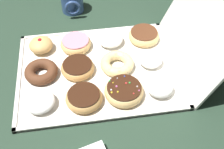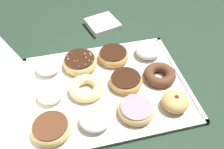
# 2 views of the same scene
# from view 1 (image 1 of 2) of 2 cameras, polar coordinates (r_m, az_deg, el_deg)

# --- Properties ---
(ground_plane) EXTENTS (3.00, 3.00, 0.00)m
(ground_plane) POSITION_cam_1_polar(r_m,az_deg,el_deg) (0.95, -2.89, 0.71)
(ground_plane) COLOR #233828
(donut_box) EXTENTS (0.41, 0.53, 0.01)m
(donut_box) POSITION_cam_1_polar(r_m,az_deg,el_deg) (0.95, -2.90, 0.93)
(donut_box) COLOR silver
(donut_box) RESTS_ON ground
(box_lid_open) EXTENTS (0.41, 0.19, 0.49)m
(box_lid_open) POSITION_cam_1_polar(r_m,az_deg,el_deg) (0.89, 21.06, 13.94)
(box_lid_open) COLOR silver
(box_lid_open) RESTS_ON ground
(jelly_filled_donut_0) EXTENTS (0.08, 0.08, 0.05)m
(jelly_filled_donut_0) POSITION_cam_1_polar(r_m,az_deg,el_deg) (1.03, -14.35, 5.89)
(jelly_filled_donut_0) COLOR tan
(jelly_filled_donut_0) RESTS_ON donut_box
(chocolate_cake_ring_donut_1) EXTENTS (0.11, 0.11, 0.03)m
(chocolate_cake_ring_donut_1) POSITION_cam_1_polar(r_m,az_deg,el_deg) (0.94, -14.30, 0.73)
(chocolate_cake_ring_donut_1) COLOR #59331E
(chocolate_cake_ring_donut_1) RESTS_ON donut_box
(powdered_filled_donut_2) EXTENTS (0.09, 0.09, 0.04)m
(powdered_filled_donut_2) POSITION_cam_1_polar(r_m,az_deg,el_deg) (0.86, -14.57, -5.31)
(powdered_filled_donut_2) COLOR white
(powdered_filled_donut_2) RESTS_ON donut_box
(pink_frosted_donut_3) EXTENTS (0.11, 0.11, 0.04)m
(pink_frosted_donut_3) POSITION_cam_1_polar(r_m,az_deg,el_deg) (1.02, -7.43, 6.36)
(pink_frosted_donut_3) COLOR #E5B770
(pink_frosted_donut_3) RESTS_ON donut_box
(chocolate_frosted_donut_4) EXTENTS (0.11, 0.11, 0.04)m
(chocolate_frosted_donut_4) POSITION_cam_1_polar(r_m,az_deg,el_deg) (0.93, -7.05, 1.26)
(chocolate_frosted_donut_4) COLOR tan
(chocolate_frosted_donut_4) RESTS_ON donut_box
(chocolate_frosted_donut_5) EXTENTS (0.11, 0.11, 0.04)m
(chocolate_frosted_donut_5) POSITION_cam_1_polar(r_m,az_deg,el_deg) (0.84, -5.77, -4.73)
(chocolate_frosted_donut_5) COLOR tan
(chocolate_frosted_donut_5) RESTS_ON donut_box
(powdered_filled_donut_6) EXTENTS (0.09, 0.09, 0.04)m
(powdered_filled_donut_6) POSITION_cam_1_polar(r_m,az_deg,el_deg) (1.02, -0.32, 7.32)
(powdered_filled_donut_6) COLOR white
(powdered_filled_donut_6) RESTS_ON donut_box
(cruller_donut_7) EXTENTS (0.11, 0.11, 0.04)m
(cruller_donut_7) POSITION_cam_1_polar(r_m,az_deg,el_deg) (0.94, 1.08, 2.19)
(cruller_donut_7) COLOR #EACC8C
(cruller_donut_7) RESTS_ON donut_box
(sprinkle_donut_8) EXTENTS (0.12, 0.12, 0.04)m
(sprinkle_donut_8) POSITION_cam_1_polar(r_m,az_deg,el_deg) (0.86, 2.47, -3.37)
(sprinkle_donut_8) COLOR #E5B770
(sprinkle_donut_8) RESTS_ON donut_box
(chocolate_frosted_donut_9) EXTENTS (0.11, 0.11, 0.04)m
(chocolate_frosted_donut_9) POSITION_cam_1_polar(r_m,az_deg,el_deg) (1.05, 6.54, 7.98)
(chocolate_frosted_donut_9) COLOR #E5B770
(chocolate_frosted_donut_9) RESTS_ON donut_box
(powdered_filled_donut_10) EXTENTS (0.08, 0.08, 0.04)m
(powdered_filled_donut_10) POSITION_cam_1_polar(r_m,az_deg,el_deg) (0.96, 7.89, 3.19)
(powdered_filled_donut_10) COLOR white
(powdered_filled_donut_10) RESTS_ON donut_box
(powdered_filled_donut_11) EXTENTS (0.08, 0.08, 0.05)m
(powdered_filled_donut_11) POSITION_cam_1_polar(r_m,az_deg,el_deg) (0.87, 9.79, -2.49)
(powdered_filled_donut_11) COLOR white
(powdered_filled_donut_11) RESTS_ON donut_box
(coffee_mug) EXTENTS (0.11, 0.09, 0.09)m
(coffee_mug) POSITION_cam_1_polar(r_m,az_deg,el_deg) (1.20, -8.20, 14.76)
(coffee_mug) COLOR navy
(coffee_mug) RESTS_ON ground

